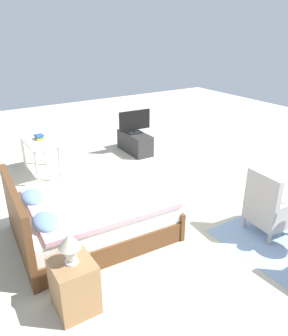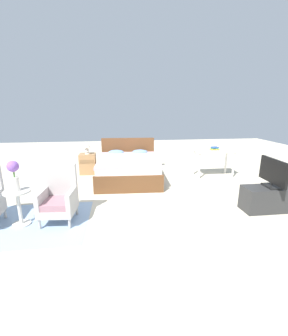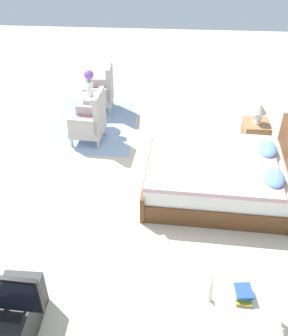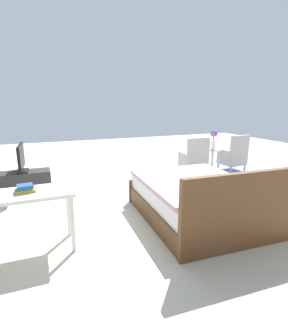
{
  "view_description": "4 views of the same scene",
  "coord_description": "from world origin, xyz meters",
  "px_view_note": "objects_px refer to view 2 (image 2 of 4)",
  "views": [
    {
      "loc": [
        -3.81,
        2.47,
        2.67
      ],
      "look_at": [
        0.13,
        -0.02,
        0.63
      ],
      "focal_mm": 35.0,
      "sensor_mm": 36.0,
      "label": 1
    },
    {
      "loc": [
        -0.5,
        -4.59,
        1.84
      ],
      "look_at": [
        0.08,
        -0.01,
        0.58
      ],
      "focal_mm": 24.0,
      "sensor_mm": 36.0,
      "label": 2
    },
    {
      "loc": [
        4.28,
        0.31,
        3.68
      ],
      "look_at": [
        0.23,
        0.01,
        0.7
      ],
      "focal_mm": 42.0,
      "sensor_mm": 36.0,
      "label": 3
    },
    {
      "loc": [
        1.93,
        4.13,
        1.72
      ],
      "look_at": [
        0.21,
        -0.08,
        0.57
      ],
      "focal_mm": 28.0,
      "sensor_mm": 36.0,
      "label": 4
    }
  ],
  "objects_px": {
    "nightstand": "(88,164)",
    "vanity_desk": "(214,154)",
    "table_lamp": "(87,146)",
    "side_table": "(19,204)",
    "tv_stand": "(269,199)",
    "bed": "(128,168)",
    "tv_flatscreen": "(273,173)",
    "book_stack": "(215,149)",
    "flower_vase": "(14,173)",
    "armchair_by_window_right": "(59,199)"
  },
  "relations": [
    {
      "from": "table_lamp",
      "to": "vanity_desk",
      "type": "bearing_deg",
      "value": -11.11
    },
    {
      "from": "armchair_by_window_right",
      "to": "book_stack",
      "type": "bearing_deg",
      "value": 29.84
    },
    {
      "from": "side_table",
      "to": "tv_stand",
      "type": "distance_m",
      "value": 4.29
    },
    {
      "from": "vanity_desk",
      "to": "bed",
      "type": "bearing_deg",
      "value": 179.58
    },
    {
      "from": "table_lamp",
      "to": "tv_stand",
      "type": "bearing_deg",
      "value": -38.54
    },
    {
      "from": "bed",
      "to": "vanity_desk",
      "type": "relative_size",
      "value": 1.98
    },
    {
      "from": "flower_vase",
      "to": "book_stack",
      "type": "bearing_deg",
      "value": 27.21
    },
    {
      "from": "flower_vase",
      "to": "vanity_desk",
      "type": "bearing_deg",
      "value": 27.36
    },
    {
      "from": "vanity_desk",
      "to": "book_stack",
      "type": "relative_size",
      "value": 4.41
    },
    {
      "from": "tv_stand",
      "to": "nightstand",
      "type": "bearing_deg",
      "value": 141.47
    },
    {
      "from": "armchair_by_window_right",
      "to": "nightstand",
      "type": "height_order",
      "value": "armchair_by_window_right"
    },
    {
      "from": "tv_flatscreen",
      "to": "book_stack",
      "type": "distance_m",
      "value": 2.14
    },
    {
      "from": "table_lamp",
      "to": "vanity_desk",
      "type": "xyz_separation_m",
      "value": [
        3.42,
        -0.67,
        -0.16
      ]
    },
    {
      "from": "flower_vase",
      "to": "tv_flatscreen",
      "type": "relative_size",
      "value": 0.64
    },
    {
      "from": "armchair_by_window_right",
      "to": "tv_stand",
      "type": "xyz_separation_m",
      "value": [
        3.7,
        -0.09,
        -0.16
      ]
    },
    {
      "from": "table_lamp",
      "to": "book_stack",
      "type": "height_order",
      "value": "table_lamp"
    },
    {
      "from": "bed",
      "to": "table_lamp",
      "type": "distance_m",
      "value": 1.38
    },
    {
      "from": "nightstand",
      "to": "armchair_by_window_right",
      "type": "bearing_deg",
      "value": -93.25
    },
    {
      "from": "book_stack",
      "to": "tv_flatscreen",
      "type": "bearing_deg",
      "value": -86.38
    },
    {
      "from": "bed",
      "to": "vanity_desk",
      "type": "xyz_separation_m",
      "value": [
        2.31,
        -0.02,
        0.32
      ]
    },
    {
      "from": "armchair_by_window_right",
      "to": "book_stack",
      "type": "height_order",
      "value": "armchair_by_window_right"
    },
    {
      "from": "nightstand",
      "to": "tv_flatscreen",
      "type": "height_order",
      "value": "tv_flatscreen"
    },
    {
      "from": "flower_vase",
      "to": "table_lamp",
      "type": "relative_size",
      "value": 1.45
    },
    {
      "from": "armchair_by_window_right",
      "to": "side_table",
      "type": "height_order",
      "value": "armchair_by_window_right"
    },
    {
      "from": "table_lamp",
      "to": "vanity_desk",
      "type": "relative_size",
      "value": 0.32
    },
    {
      "from": "book_stack",
      "to": "bed",
      "type": "bearing_deg",
      "value": 179.13
    },
    {
      "from": "tv_flatscreen",
      "to": "bed",
      "type": "bearing_deg",
      "value": 138.32
    },
    {
      "from": "nightstand",
      "to": "tv_flatscreen",
      "type": "xyz_separation_m",
      "value": [
        3.55,
        -2.82,
        0.43
      ]
    },
    {
      "from": "nightstand",
      "to": "vanity_desk",
      "type": "xyz_separation_m",
      "value": [
        3.42,
        -0.67,
        0.33
      ]
    },
    {
      "from": "nightstand",
      "to": "table_lamp",
      "type": "height_order",
      "value": "table_lamp"
    },
    {
      "from": "armchair_by_window_right",
      "to": "vanity_desk",
      "type": "xyz_separation_m",
      "value": [
        3.57,
        2.06,
        0.24
      ]
    },
    {
      "from": "bed",
      "to": "table_lamp",
      "type": "bearing_deg",
      "value": 149.5
    },
    {
      "from": "nightstand",
      "to": "side_table",
      "type": "bearing_deg",
      "value": -104.74
    },
    {
      "from": "vanity_desk",
      "to": "table_lamp",
      "type": "bearing_deg",
      "value": 168.89
    },
    {
      "from": "side_table",
      "to": "table_lamp",
      "type": "relative_size",
      "value": 1.77
    },
    {
      "from": "armchair_by_window_right",
      "to": "nightstand",
      "type": "bearing_deg",
      "value": 86.75
    },
    {
      "from": "bed",
      "to": "tv_stand",
      "type": "distance_m",
      "value": 3.26
    },
    {
      "from": "armchair_by_window_right",
      "to": "bed",
      "type": "bearing_deg",
      "value": 58.68
    },
    {
      "from": "bed",
      "to": "tv_flatscreen",
      "type": "distance_m",
      "value": 3.29
    },
    {
      "from": "tv_flatscreen",
      "to": "tv_stand",
      "type": "bearing_deg",
      "value": 177.08
    },
    {
      "from": "armchair_by_window_right",
      "to": "tv_stand",
      "type": "relative_size",
      "value": 0.96
    },
    {
      "from": "nightstand",
      "to": "bed",
      "type": "bearing_deg",
      "value": -30.47
    },
    {
      "from": "side_table",
      "to": "book_stack",
      "type": "relative_size",
      "value": 2.47
    },
    {
      "from": "side_table",
      "to": "flower_vase",
      "type": "distance_m",
      "value": 0.51
    },
    {
      "from": "nightstand",
      "to": "book_stack",
      "type": "relative_size",
      "value": 2.41
    },
    {
      "from": "nightstand",
      "to": "tv_stand",
      "type": "xyz_separation_m",
      "value": [
        3.55,
        -2.82,
        -0.06
      ]
    },
    {
      "from": "tv_flatscreen",
      "to": "armchair_by_window_right",
      "type": "bearing_deg",
      "value": 178.64
    },
    {
      "from": "side_table",
      "to": "tv_stand",
      "type": "height_order",
      "value": "side_table"
    },
    {
      "from": "nightstand",
      "to": "vanity_desk",
      "type": "height_order",
      "value": "vanity_desk"
    },
    {
      "from": "armchair_by_window_right",
      "to": "tv_flatscreen",
      "type": "bearing_deg",
      "value": -1.36
    }
  ]
}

